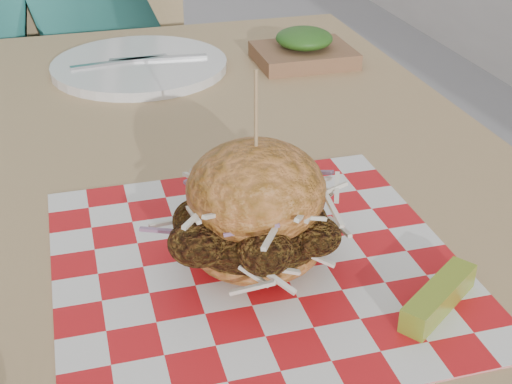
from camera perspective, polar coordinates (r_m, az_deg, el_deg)
patio_table at (r=0.83m, az=-5.52°, el=-3.82°), size 0.80×1.20×0.75m
patio_chair at (r=1.88m, az=-11.77°, el=10.91°), size 0.43×0.44×0.95m
paper_liner at (r=0.65m, az=0.00°, el=-5.69°), size 0.36×0.36×0.00m
sandwich at (r=0.62m, az=0.00°, el=-1.78°), size 0.16×0.16×0.18m
pickle_spear at (r=0.61m, az=14.41°, el=-8.15°), size 0.09×0.07×0.02m
place_setting at (r=1.13m, az=-9.30°, el=9.95°), size 0.27×0.27×0.02m
kraft_tray at (r=1.15m, az=3.85°, el=11.35°), size 0.15×0.12×0.06m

